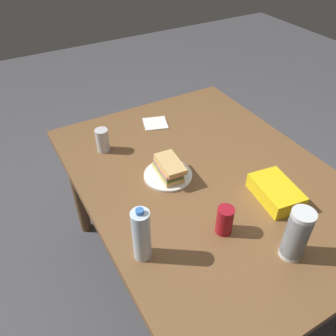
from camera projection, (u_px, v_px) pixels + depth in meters
name	position (u px, v px, depth m)	size (l,w,h in m)	color
ground_plane	(198.00, 272.00, 2.10)	(8.00, 8.00, 0.00)	#4C4C51
dining_table	(206.00, 190.00, 1.67)	(1.50, 1.12, 0.78)	brown
paper_plate	(168.00, 175.00, 1.61)	(0.23, 0.23, 0.01)	white
sandwich	(169.00, 168.00, 1.57)	(0.19, 0.11, 0.08)	#DBB26B
soda_can_red	(225.00, 220.00, 1.32)	(0.07, 0.07, 0.12)	maroon
chip_bag	(276.00, 192.00, 1.48)	(0.23, 0.15, 0.07)	yellow
water_bottle_tall	(141.00, 235.00, 1.20)	(0.07, 0.07, 0.24)	silver
plastic_cup_stack	(297.00, 235.00, 1.20)	(0.08, 0.08, 0.22)	silver
soda_can_silver	(102.00, 140.00, 1.73)	(0.07, 0.07, 0.12)	silver
paper_napkin	(156.00, 123.00, 1.96)	(0.13, 0.13, 0.01)	white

